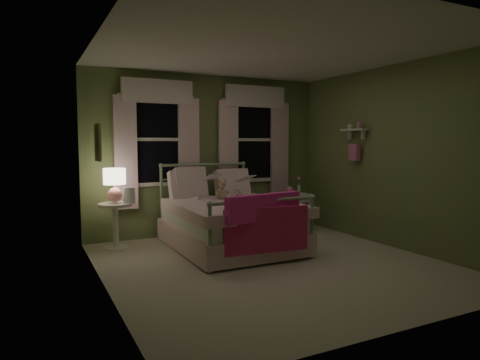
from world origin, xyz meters
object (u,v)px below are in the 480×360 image
nightstand_right (295,200)px  child_right (234,182)px  nightstand_left (116,219)px  teddy_bear (221,191)px  table_lamp (115,182)px  bed (229,222)px  child_left (200,182)px

nightstand_right → child_right: bearing=-178.7°
nightstand_left → nightstand_right: same height
teddy_bear → nightstand_left: 1.56m
nightstand_left → table_lamp: (0.00, -0.00, 0.54)m
nightstand_right → nightstand_left: bearing=175.8°
child_right → nightstand_left: (-1.74, 0.24, -0.47)m
child_right → nightstand_right: child_right is taller
child_right → nightstand_right: bearing=-170.9°
bed → child_left: child_left is taller
child_left → nightstand_right: (1.69, 0.03, -0.37)m
child_left → teddy_bear: bearing=138.5°
child_left → nightstand_left: (-1.18, 0.24, -0.50)m
bed → child_right: child_right is taller
child_left → nightstand_right: child_left is taller
child_right → table_lamp: bearing=0.0°
teddy_bear → nightstand_right: 1.45m
nightstand_right → table_lamp: bearing=175.8°
child_left → teddy_bear: 0.35m
teddy_bear → table_lamp: 1.52m
child_right → table_lamp: child_right is taller
child_right → teddy_bear: 0.34m
nightstand_left → nightstand_right: 2.88m
nightstand_right → teddy_bear: bearing=-172.6°
table_lamp → nightstand_right: table_lamp is taller
child_right → bed: bearing=64.4°
child_right → child_left: bearing=7.8°
bed → child_right: size_ratio=3.15×
teddy_bear → nightstand_left: teddy_bear is taller
table_lamp → bed: bearing=-24.8°
teddy_bear → nightstand_right: bearing=7.4°
teddy_bear → child_right: bearing=29.5°
bed → nightstand_left: size_ratio=3.13×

